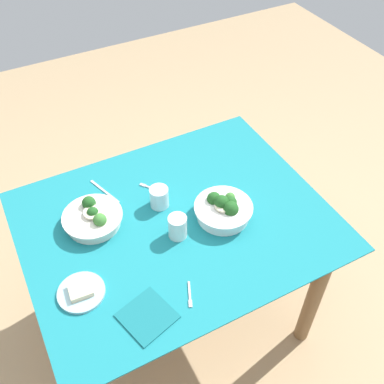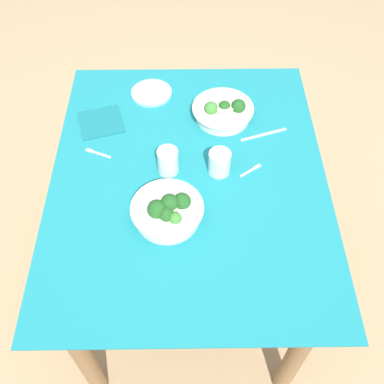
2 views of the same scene
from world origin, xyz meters
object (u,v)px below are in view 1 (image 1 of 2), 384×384
Objects in this scene: napkin_folded_upper at (147,316)px; fork_by_near_bowl at (190,295)px; bread_side_plate at (81,292)px; water_glass_center at (159,197)px; table_knife_left at (105,191)px; broccoli_bowl_near at (93,218)px; water_glass_side at (178,227)px; broccoli_bowl_far at (224,209)px; fork_by_far_bowl at (148,187)px.

fork_by_near_bowl is at bearing -178.69° from napkin_folded_upper.
bread_side_plate is 1.03× the size of napkin_folded_upper.
bread_side_plate is 0.50m from water_glass_center.
broccoli_bowl_near is at bearing -51.48° from table_knife_left.
water_glass_side is (-0.27, 0.21, 0.02)m from broccoli_bowl_near.
table_knife_left is 1.17× the size of napkin_folded_upper.
fork_by_near_bowl is 0.52× the size of table_knife_left.
broccoli_bowl_far is 0.53m from broccoli_bowl_near.
fork_by_near_bowl is at bearing 78.61° from water_glass_center.
table_knife_left is (0.18, -0.18, -0.04)m from water_glass_center.
fork_by_near_bowl is (-0.19, 0.48, -0.03)m from broccoli_bowl_near.
water_glass_center is 0.92× the size of fork_by_near_bowl.
table_knife_left is 0.64m from napkin_folded_upper.
broccoli_bowl_near reaches higher than fork_by_near_bowl.
bread_side_plate is 0.57m from fork_by_far_bowl.
broccoli_bowl_near is 0.29m from fork_by_far_bowl.
fork_by_far_bowl is (-0.43, -0.38, -0.01)m from bread_side_plate.
bread_side_plate is at bearing -95.43° from fork_by_near_bowl.
broccoli_bowl_near is 2.42× the size of fork_by_near_bowl.
napkin_folded_upper is (0.17, 0.00, 0.00)m from fork_by_near_bowl.
broccoli_bowl_near is 2.42× the size of water_glass_side.
napkin_folded_upper is (0.46, 0.27, -0.04)m from broccoli_bowl_far.
broccoli_bowl_far is 0.21m from water_glass_side.
bread_side_plate is 1.70× the size of fork_by_near_bowl.
water_glass_side is 0.29m from fork_by_near_bowl.
water_glass_side is at bearing 0.83° from broccoli_bowl_far.
napkin_folded_upper is at bearing 47.24° from water_glass_side.
water_glass_center reaches higher than napkin_folded_upper.
water_glass_center reaches higher than fork_by_near_bowl.
broccoli_bowl_far reaches higher than bread_side_plate.
broccoli_bowl_far is 1.24× the size of table_knife_left.
fork_by_far_bowl is 0.63m from napkin_folded_upper.
fork_by_far_bowl is at bearing -114.10° from napkin_folded_upper.
fork_by_far_bowl is 0.51× the size of napkin_folded_upper.
water_glass_center is at bearing -167.57° from fork_by_near_bowl.
broccoli_bowl_near reaches higher than water_glass_center.
fork_by_near_bowl is at bearing 111.52° from broccoli_bowl_near.
water_glass_side reaches higher than broccoli_bowl_near.
bread_side_plate reaches higher than table_knife_left.
fork_by_far_bowl is 0.83× the size of fork_by_near_bowl.
water_glass_side is 1.00× the size of fork_by_near_bowl.
water_glass_center is (0.21, -0.18, 0.00)m from broccoli_bowl_far.
bread_side_plate is 0.39m from fork_by_near_bowl.
broccoli_bowl_near is at bearing -37.55° from water_glass_side.
broccoli_bowl_far is at bearing 138.80° from water_glass_center.
water_glass_center is at bearing -148.43° from bread_side_plate.
broccoli_bowl_far is 0.99× the size of broccoli_bowl_near.
broccoli_bowl_far is 2.39× the size of water_glass_side.
broccoli_bowl_near is at bearing -134.66° from fork_by_near_bowl.
bread_side_plate is at bearing 7.46° from broccoli_bowl_far.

